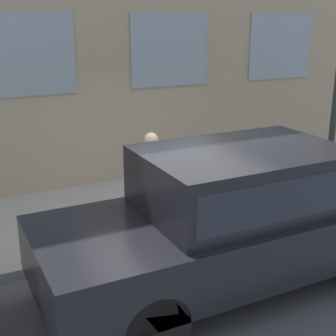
# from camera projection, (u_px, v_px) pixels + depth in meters

# --- Properties ---
(ground_plane) EXTENTS (80.00, 80.00, 0.00)m
(ground_plane) POSITION_uv_depth(u_px,v_px,m) (171.00, 243.00, 7.40)
(ground_plane) COLOR #47474C
(sidewalk) EXTENTS (2.92, 60.00, 0.12)m
(sidewalk) POSITION_uv_depth(u_px,v_px,m) (135.00, 208.00, 8.63)
(sidewalk) COLOR #9E9B93
(sidewalk) RESTS_ON ground_plane
(fire_hydrant) EXTENTS (0.29, 0.42, 0.71)m
(fire_hydrant) POSITION_uv_depth(u_px,v_px,m) (185.00, 202.00, 7.77)
(fire_hydrant) COLOR red
(fire_hydrant) RESTS_ON sidewalk
(person) EXTENTS (0.36, 0.24, 1.49)m
(person) POSITION_uv_depth(u_px,v_px,m) (152.00, 167.00, 7.81)
(person) COLOR navy
(person) RESTS_ON sidewalk
(parked_car_charcoal_near) EXTENTS (1.94, 5.28, 1.86)m
(parked_car_charcoal_near) POSITION_uv_depth(u_px,v_px,m) (241.00, 212.00, 6.04)
(parked_car_charcoal_near) COLOR black
(parked_car_charcoal_near) RESTS_ON ground_plane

